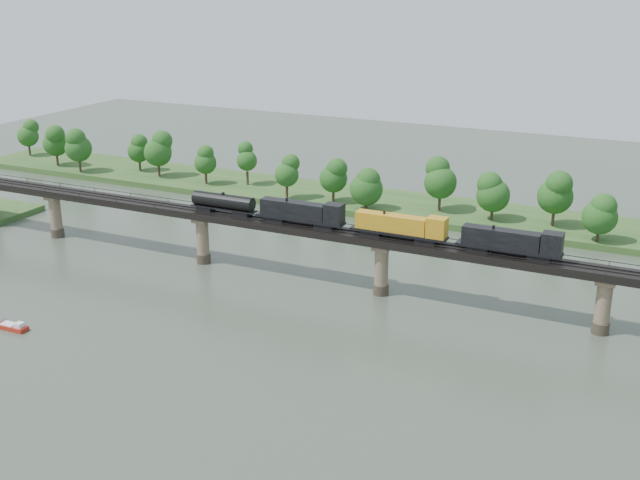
% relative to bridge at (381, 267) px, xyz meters
% --- Properties ---
extents(ground, '(400.00, 400.00, 0.00)m').
position_rel_bridge_xyz_m(ground, '(0.00, -30.00, -5.46)').
color(ground, '#354234').
rests_on(ground, ground).
extents(far_bank, '(300.00, 24.00, 1.60)m').
position_rel_bridge_xyz_m(far_bank, '(0.00, 55.00, -4.66)').
color(far_bank, '#2C5020').
rests_on(far_bank, ground).
extents(bridge, '(236.00, 30.00, 11.50)m').
position_rel_bridge_xyz_m(bridge, '(0.00, 0.00, 0.00)').
color(bridge, '#473A2D').
rests_on(bridge, ground).
extents(bridge_superstructure, '(220.00, 4.90, 0.75)m').
position_rel_bridge_xyz_m(bridge_superstructure, '(0.00, 0.00, 6.33)').
color(bridge_superstructure, black).
rests_on(bridge_superstructure, bridge).
extents(far_treeline, '(289.06, 17.54, 13.60)m').
position_rel_bridge_xyz_m(far_treeline, '(-8.21, 50.52, 3.37)').
color(far_treeline, '#382619').
rests_on(far_treeline, far_bank).
extents(freight_train, '(74.44, 2.90, 5.12)m').
position_rel_bridge_xyz_m(freight_train, '(-3.42, -0.00, 8.49)').
color(freight_train, black).
rests_on(freight_train, bridge).
extents(motorboat, '(5.53, 2.02, 1.54)m').
position_rel_bridge_xyz_m(motorboat, '(-51.31, -41.93, -4.93)').
color(motorboat, '#9E2112').
rests_on(motorboat, ground).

